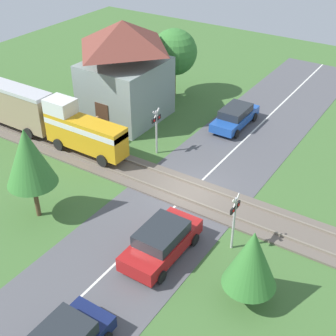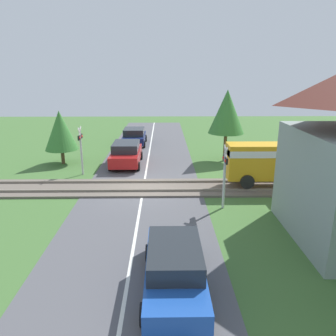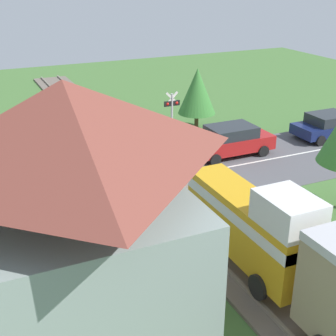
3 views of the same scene
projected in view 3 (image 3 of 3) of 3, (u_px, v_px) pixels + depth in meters
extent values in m
plane|color=#426B33|center=(156.00, 181.00, 21.55)|extent=(60.00, 60.00, 0.00)
cube|color=#515156|center=(156.00, 181.00, 21.54)|extent=(48.00, 6.40, 0.02)
cube|color=silver|center=(156.00, 181.00, 21.54)|extent=(48.00, 0.12, 0.00)
cube|color=#665B51|center=(156.00, 180.00, 21.52)|extent=(2.80, 48.00, 0.12)
cube|color=slate|center=(170.00, 175.00, 21.75)|extent=(0.10, 48.00, 0.12)
cube|color=slate|center=(141.00, 180.00, 21.20)|extent=(0.10, 48.00, 0.12)
cube|color=gold|center=(247.00, 225.00, 14.78)|extent=(1.35, 5.54, 1.90)
cube|color=silver|center=(248.00, 210.00, 14.58)|extent=(1.37, 5.54, 0.36)
cube|color=silver|center=(289.00, 212.00, 12.66)|extent=(1.35, 1.77, 0.90)
cylinder|color=black|center=(234.00, 221.00, 16.91)|extent=(0.14, 0.76, 0.76)
cylinder|color=black|center=(199.00, 229.00, 16.36)|extent=(0.14, 0.76, 0.76)
cylinder|color=black|center=(298.00, 275.00, 13.95)|extent=(0.14, 0.76, 0.76)
cylinder|color=black|center=(257.00, 287.00, 13.40)|extent=(0.14, 0.76, 0.76)
cube|color=#A81919|center=(231.00, 143.00, 24.36)|extent=(4.41, 1.87, 0.72)
cube|color=#23282D|center=(231.00, 131.00, 24.11)|extent=(2.43, 1.72, 0.56)
cylinder|color=black|center=(215.00, 160.00, 23.17)|extent=(0.60, 0.18, 0.60)
cylinder|color=black|center=(198.00, 148.00, 24.73)|extent=(0.60, 0.18, 0.60)
cylinder|color=black|center=(263.00, 151.00, 24.26)|extent=(0.60, 0.18, 0.60)
cylinder|color=black|center=(244.00, 140.00, 25.83)|extent=(0.60, 0.18, 0.60)
cube|color=#141E4C|center=(328.00, 128.00, 26.88)|extent=(3.99, 1.89, 0.58)
cube|color=#23282D|center=(329.00, 118.00, 26.65)|extent=(2.20, 1.73, 0.55)
cylinder|color=black|center=(321.00, 141.00, 25.71)|extent=(0.60, 0.18, 0.60)
cylinder|color=black|center=(298.00, 131.00, 27.28)|extent=(0.60, 0.18, 0.60)
cylinder|color=black|center=(333.00, 125.00, 28.28)|extent=(0.60, 0.18, 0.60)
cylinder|color=#B7B7B7|center=(172.00, 120.00, 25.30)|extent=(0.12, 0.12, 2.93)
cube|color=black|center=(172.00, 103.00, 24.93)|extent=(0.90, 0.08, 0.28)
sphere|color=red|center=(177.00, 103.00, 25.04)|extent=(0.18, 0.18, 0.18)
sphere|color=red|center=(167.00, 104.00, 24.83)|extent=(0.18, 0.18, 0.18)
cube|color=silver|center=(172.00, 98.00, 24.83)|extent=(0.72, 0.04, 0.72)
cube|color=silver|center=(172.00, 98.00, 24.83)|extent=(0.72, 0.04, 0.72)
cylinder|color=#B7B7B7|center=(130.00, 199.00, 16.64)|extent=(0.12, 0.12, 2.93)
cube|color=black|center=(129.00, 175.00, 16.27)|extent=(0.90, 0.08, 0.28)
sphere|color=red|center=(122.00, 177.00, 16.16)|extent=(0.18, 0.18, 0.18)
sphere|color=red|center=(136.00, 174.00, 16.37)|extent=(0.18, 0.18, 0.18)
cube|color=silver|center=(129.00, 168.00, 16.16)|extent=(0.72, 0.04, 0.72)
cube|color=silver|center=(129.00, 168.00, 16.16)|extent=(0.72, 0.04, 0.72)
cube|color=gray|center=(80.00, 278.00, 11.36)|extent=(5.29, 4.87, 4.20)
pyramid|color=brown|center=(66.00, 123.00, 9.81)|extent=(5.72, 5.26, 1.85)
cube|color=#472D1E|center=(178.00, 285.00, 12.80)|extent=(0.06, 1.10, 2.10)
cylinder|color=#333338|center=(199.00, 282.00, 13.50)|extent=(0.40, 0.40, 1.37)
sphere|color=#936B4C|center=(200.00, 259.00, 13.18)|extent=(0.25, 0.25, 0.25)
cylinder|color=brown|center=(196.00, 121.00, 28.31)|extent=(0.24, 0.24, 1.03)
cone|color=#387A33|center=(197.00, 91.00, 27.58)|extent=(2.24, 2.24, 2.69)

